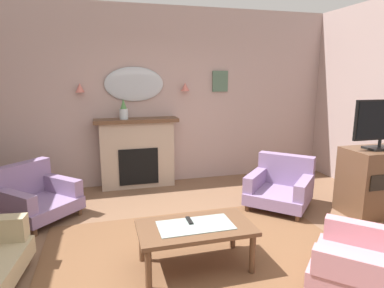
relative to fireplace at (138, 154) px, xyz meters
The scene contains 16 objects.
floor 2.80m from the fireplace, 82.32° to the right, with size 7.27×6.76×0.10m, color brown.
wall_back 1.01m from the fireplace, 31.26° to the left, with size 7.27×0.10×2.98m, color #B29993.
patterned_rug 2.59m from the fireplace, 81.71° to the right, with size 3.20×2.40×0.01m, color brown.
fireplace is the anchor object (origin of this frame).
mantel_vase_left 0.75m from the fireplace, behind, with size 0.14×0.14×0.33m.
wall_mirror 1.15m from the fireplace, 90.00° to the left, with size 0.96×0.06×0.56m, color #B2BCC6.
wall_sconce_left 1.38m from the fireplace, behind, with size 0.14×0.14×0.14m, color #D17066.
wall_sconce_right 1.38m from the fireplace, ahead, with size 0.14×0.14×0.14m, color #D17066.
framed_picture 1.91m from the fireplace, ahead, with size 0.28×0.03×0.36m, color #4C6B56.
coffee_table 2.61m from the fireplace, 84.04° to the right, with size 1.10×0.60×0.45m.
tv_remote 2.50m from the fireplace, 84.62° to the right, with size 0.04×0.16×0.02m, color black.
armchair_near_fireplace 1.73m from the fireplace, 147.61° to the right, with size 1.15×1.15×0.71m.
armchair_beside_couch 2.36m from the fireplace, 36.79° to the right, with size 1.15×1.15×0.71m.
armchair_in_corner 3.75m from the fireplace, 64.00° to the right, with size 1.15×1.15×0.71m.
tv_cabinet 3.55m from the fireplace, 33.61° to the right, with size 0.80×0.57×0.90m.
tv_flatscreen 3.62m from the fireplace, 33.89° to the right, with size 0.84×0.24×0.65m.
Camera 1 is at (-0.90, -2.68, 1.84)m, focal length 30.71 mm.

